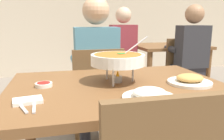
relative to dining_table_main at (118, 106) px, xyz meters
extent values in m
cube|color=beige|center=(0.00, 3.73, 0.84)|extent=(10.00, 0.10, 3.00)
cube|color=brown|center=(0.00, 0.00, 0.10)|extent=(1.18, 0.85, 0.04)
cylinder|color=brown|center=(-0.53, 0.37, -0.29)|extent=(0.07, 0.07, 0.74)
cylinder|color=brown|center=(0.53, 0.37, -0.29)|extent=(0.07, 0.07, 0.74)
cube|color=brown|center=(0.00, 0.81, -0.22)|extent=(0.44, 0.44, 0.03)
cube|color=brown|center=(0.00, 0.61, 0.02)|extent=(0.42, 0.04, 0.45)
cylinder|color=brown|center=(0.19, 1.00, -0.45)|extent=(0.04, 0.04, 0.42)
cylinder|color=brown|center=(-0.19, 1.00, -0.45)|extent=(0.04, 0.04, 0.42)
cylinder|color=brown|center=(0.19, 0.62, -0.45)|extent=(0.04, 0.04, 0.42)
cylinder|color=brown|center=(-0.19, 0.62, -0.45)|extent=(0.04, 0.04, 0.42)
cylinder|color=#2D2D38|center=(0.10, 0.83, -0.43)|extent=(0.10, 0.10, 0.45)
cylinder|color=#2D2D38|center=(-0.10, 0.83, -0.43)|extent=(0.10, 0.10, 0.45)
cube|color=#2D2D38|center=(0.00, 0.79, -0.15)|extent=(0.32, 0.32, 0.12)
cube|color=teal|center=(0.00, 0.71, 0.16)|extent=(0.36, 0.20, 0.50)
sphere|color=tan|center=(0.00, 0.71, 0.54)|extent=(0.22, 0.22, 0.22)
cylinder|color=teal|center=(0.16, 0.91, 0.11)|extent=(0.08, 0.28, 0.08)
cylinder|color=teal|center=(-0.16, 0.91, 0.11)|extent=(0.08, 0.28, 0.08)
cylinder|color=silver|center=(0.10, 0.05, 0.17)|extent=(0.01, 0.01, 0.10)
cylinder|color=silver|center=(-0.04, 0.13, 0.17)|extent=(0.01, 0.01, 0.10)
cylinder|color=silver|center=(-0.04, -0.03, 0.17)|extent=(0.01, 0.01, 0.10)
torus|color=silver|center=(0.01, 0.05, 0.22)|extent=(0.21, 0.21, 0.01)
cylinder|color=#B2B2B7|center=(0.01, 0.05, 0.14)|extent=(0.05, 0.05, 0.04)
cone|color=orange|center=(0.01, 0.05, 0.17)|extent=(0.02, 0.02, 0.04)
cylinder|color=white|center=(0.01, 0.05, 0.25)|extent=(0.30, 0.30, 0.06)
cylinder|color=#AD6023|center=(0.01, 0.05, 0.28)|extent=(0.26, 0.26, 0.01)
ellipsoid|color=#388433|center=(0.03, 0.05, 0.29)|extent=(0.05, 0.03, 0.01)
cylinder|color=silver|center=(0.10, 0.07, 0.31)|extent=(0.18, 0.01, 0.13)
cylinder|color=white|center=(0.07, -0.27, 0.13)|extent=(0.24, 0.24, 0.01)
ellipsoid|color=white|center=(0.07, -0.27, 0.16)|extent=(0.15, 0.13, 0.04)
cylinder|color=white|center=(0.39, -0.07, 0.13)|extent=(0.24, 0.24, 0.01)
ellipsoid|color=tan|center=(0.39, -0.07, 0.16)|extent=(0.15, 0.13, 0.04)
cylinder|color=white|center=(-0.39, 0.05, 0.13)|extent=(0.09, 0.09, 0.02)
cylinder|color=maroon|center=(-0.39, 0.05, 0.14)|extent=(0.07, 0.07, 0.01)
cube|color=white|center=(-0.45, -0.18, 0.13)|extent=(0.13, 0.10, 0.02)
cube|color=silver|center=(-0.47, -0.23, 0.13)|extent=(0.07, 0.16, 0.01)
cube|color=silver|center=(-0.42, -0.23, 0.13)|extent=(0.02, 0.17, 0.01)
cube|color=brown|center=(1.28, 1.88, 0.10)|extent=(1.00, 0.80, 0.04)
cylinder|color=brown|center=(0.84, 1.54, -0.29)|extent=(0.07, 0.07, 0.74)
cylinder|color=brown|center=(1.72, 1.54, -0.29)|extent=(0.07, 0.07, 0.74)
cylinder|color=brown|center=(0.84, 2.22, -0.29)|extent=(0.07, 0.07, 0.74)
cylinder|color=brown|center=(1.72, 2.22, -0.29)|extent=(0.07, 0.07, 0.74)
cube|color=brown|center=(1.23, 1.28, -0.22)|extent=(0.49, 0.49, 0.03)
cube|color=brown|center=(1.26, 1.48, 0.02)|extent=(0.42, 0.09, 0.45)
cylinder|color=brown|center=(1.02, 1.12, -0.45)|extent=(0.04, 0.04, 0.42)
cylinder|color=brown|center=(1.40, 1.07, -0.45)|extent=(0.04, 0.04, 0.42)
cylinder|color=brown|center=(1.07, 1.49, -0.45)|extent=(0.04, 0.04, 0.42)
cylinder|color=brown|center=(1.45, 1.45, -0.45)|extent=(0.04, 0.04, 0.42)
cube|color=brown|center=(0.61, 1.83, -0.22)|extent=(0.46, 0.46, 0.03)
cube|color=brown|center=(0.62, 2.03, 0.02)|extent=(0.42, 0.06, 0.45)
cylinder|color=brown|center=(0.42, 1.65, -0.45)|extent=(0.04, 0.04, 0.42)
cylinder|color=brown|center=(0.80, 1.64, -0.45)|extent=(0.04, 0.04, 0.42)
cylinder|color=brown|center=(0.43, 2.03, -0.45)|extent=(0.04, 0.04, 0.42)
cylinder|color=brown|center=(0.81, 2.02, -0.45)|extent=(0.04, 0.04, 0.42)
cube|color=brown|center=(0.68, 2.42, -0.22)|extent=(0.50, 0.50, 0.03)
cube|color=brown|center=(0.87, 2.45, 0.02)|extent=(0.10, 0.42, 0.45)
cylinder|color=brown|center=(0.46, 2.58, -0.45)|extent=(0.04, 0.04, 0.42)
cylinder|color=brown|center=(0.51, 2.21, -0.45)|extent=(0.04, 0.04, 0.42)
cylinder|color=brown|center=(0.84, 2.63, -0.45)|extent=(0.04, 0.04, 0.42)
cylinder|color=brown|center=(0.89, 2.26, -0.45)|extent=(0.04, 0.04, 0.42)
cylinder|color=#2D2D38|center=(1.35, 1.37, -0.43)|extent=(0.10, 0.10, 0.45)
cylinder|color=#2D2D38|center=(1.15, 1.37, -0.43)|extent=(0.10, 0.10, 0.45)
cube|color=#2D2D38|center=(1.25, 1.33, -0.15)|extent=(0.32, 0.32, 0.12)
cube|color=#2D2D33|center=(1.25, 1.25, 0.16)|extent=(0.36, 0.20, 0.50)
sphere|color=#A57756|center=(1.25, 1.25, 0.54)|extent=(0.22, 0.22, 0.22)
cylinder|color=#2D2D33|center=(1.41, 1.45, 0.11)|extent=(0.08, 0.28, 0.08)
cylinder|color=#2D2D33|center=(1.09, 1.45, 0.11)|extent=(0.08, 0.28, 0.08)
cylinder|color=#2D2D38|center=(0.69, 2.04, -0.43)|extent=(0.10, 0.10, 0.45)
cylinder|color=#2D2D38|center=(0.49, 2.04, -0.43)|extent=(0.10, 0.10, 0.45)
cube|color=#2D2D38|center=(0.59, 2.00, -0.15)|extent=(0.32, 0.32, 0.12)
cube|color=maroon|center=(0.59, 1.92, 0.16)|extent=(0.36, 0.20, 0.50)
sphere|color=beige|center=(0.59, 1.92, 0.54)|extent=(0.22, 0.22, 0.22)
cylinder|color=maroon|center=(0.75, 2.12, 0.11)|extent=(0.08, 0.28, 0.08)
cylinder|color=maroon|center=(0.43, 2.12, 0.11)|extent=(0.08, 0.28, 0.08)
camera|label=1|loc=(-0.31, -1.15, 0.46)|focal=36.32mm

